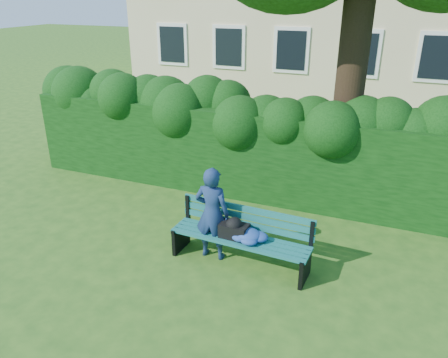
% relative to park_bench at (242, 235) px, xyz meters
% --- Properties ---
extents(ground, '(80.00, 80.00, 0.00)m').
position_rel_park_bench_xyz_m(ground, '(-0.69, 0.37, -0.50)').
color(ground, '#285319').
rests_on(ground, ground).
extents(hedge, '(10.00, 1.00, 1.80)m').
position_rel_park_bench_xyz_m(hedge, '(-0.69, 2.57, 0.40)').
color(hedge, black).
rests_on(hedge, ground).
extents(park_bench, '(2.23, 0.67, 0.89)m').
position_rel_park_bench_xyz_m(park_bench, '(0.00, 0.00, 0.00)').
color(park_bench, '#11554D').
rests_on(park_bench, ground).
extents(man_reading, '(0.57, 0.38, 1.55)m').
position_rel_park_bench_xyz_m(man_reading, '(-0.50, 0.01, 0.27)').
color(man_reading, navy).
rests_on(man_reading, ground).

